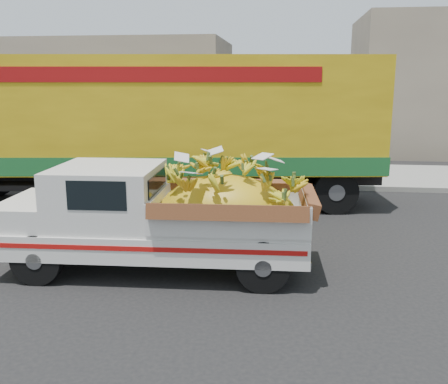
# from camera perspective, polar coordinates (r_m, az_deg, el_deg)

# --- Properties ---
(ground) EXTENTS (100.00, 100.00, 0.00)m
(ground) POSITION_cam_1_polar(r_m,az_deg,el_deg) (8.87, -19.26, -9.32)
(ground) COLOR black
(ground) RESTS_ON ground
(curb) EXTENTS (60.00, 0.25, 0.15)m
(curb) POSITION_cam_1_polar(r_m,az_deg,el_deg) (15.82, -7.04, 1.06)
(curb) COLOR gray
(curb) RESTS_ON ground
(sidewalk) EXTENTS (60.00, 4.00, 0.14)m
(sidewalk) POSITION_cam_1_polar(r_m,az_deg,el_deg) (17.83, -5.41, 2.38)
(sidewalk) COLOR gray
(sidewalk) RESTS_ON ground
(building_left) EXTENTS (18.00, 6.00, 5.00)m
(building_left) POSITION_cam_1_polar(r_m,az_deg,el_deg) (25.90, -20.41, 10.23)
(building_left) COLOR gray
(building_left) RESTS_ON ground
(pickup_truck) EXTENTS (5.22, 2.09, 1.81)m
(pickup_truck) POSITION_cam_1_polar(r_m,az_deg,el_deg) (8.50, -5.25, -2.69)
(pickup_truck) COLOR black
(pickup_truck) RESTS_ON ground
(semi_trailer) EXTENTS (12.05, 4.02, 3.80)m
(semi_trailer) POSITION_cam_1_polar(r_m,az_deg,el_deg) (13.11, -8.59, 7.70)
(semi_trailer) COLOR black
(semi_trailer) RESTS_ON ground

